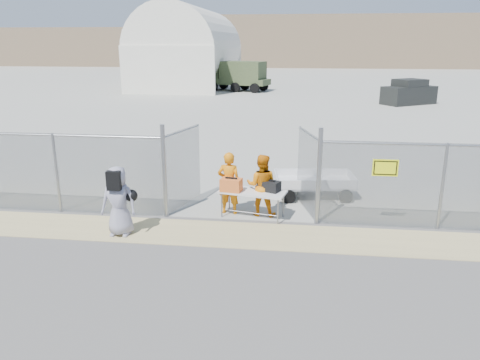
# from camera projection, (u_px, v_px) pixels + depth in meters

# --- Properties ---
(ground) EXTENTS (160.00, 160.00, 0.00)m
(ground) POSITION_uv_depth(u_px,v_px,m) (229.00, 252.00, 10.45)
(ground) COLOR #555353
(tarmac_inside) EXTENTS (160.00, 80.00, 0.01)m
(tarmac_inside) POSITION_uv_depth(u_px,v_px,m) (286.00, 85.00, 50.40)
(tarmac_inside) COLOR #9C9B90
(tarmac_inside) RESTS_ON ground
(dirt_strip) EXTENTS (44.00, 1.60, 0.01)m
(dirt_strip) POSITION_uv_depth(u_px,v_px,m) (235.00, 234.00, 11.40)
(dirt_strip) COLOR tan
(dirt_strip) RESTS_ON ground
(distant_hills) EXTENTS (140.00, 6.00, 9.00)m
(distant_hills) POSITION_uv_depth(u_px,v_px,m) (321.00, 42.00, 82.76)
(distant_hills) COLOR #7F684F
(distant_hills) RESTS_ON ground
(chain_link_fence) EXTENTS (40.00, 0.20, 2.20)m
(chain_link_fence) POSITION_uv_depth(u_px,v_px,m) (240.00, 180.00, 12.04)
(chain_link_fence) COLOR gray
(chain_link_fence) RESTS_ON ground
(quonset_hangar) EXTENTS (9.00, 18.00, 8.00)m
(quonset_hangar) POSITION_uv_depth(u_px,v_px,m) (190.00, 47.00, 48.55)
(quonset_hangar) COLOR white
(quonset_hangar) RESTS_ON ground
(folding_table) EXTENTS (1.85, 1.07, 0.74)m
(folding_table) POSITION_uv_depth(u_px,v_px,m) (253.00, 204.00, 12.44)
(folding_table) COLOR silver
(folding_table) RESTS_ON ground
(orange_bag) EXTENTS (0.59, 0.44, 0.34)m
(orange_bag) POSITION_uv_depth(u_px,v_px,m) (231.00, 185.00, 12.29)
(orange_bag) COLOR orange
(orange_bag) RESTS_ON folding_table
(black_duffel) EXTENTS (0.65, 0.53, 0.27)m
(black_duffel) POSITION_uv_depth(u_px,v_px,m) (269.00, 186.00, 12.31)
(black_duffel) COLOR black
(black_duffel) RESTS_ON folding_table
(security_worker_left) EXTENTS (0.66, 0.47, 1.72)m
(security_worker_left) POSITION_uv_depth(u_px,v_px,m) (229.00, 183.00, 12.58)
(security_worker_left) COLOR orange
(security_worker_left) RESTS_ON ground
(security_worker_right) EXTENTS (0.87, 0.70, 1.68)m
(security_worker_right) POSITION_uv_depth(u_px,v_px,m) (261.00, 185.00, 12.48)
(security_worker_right) COLOR orange
(security_worker_right) RESTS_ON ground
(visitor) EXTENTS (0.85, 0.57, 1.72)m
(visitor) POSITION_uv_depth(u_px,v_px,m) (119.00, 201.00, 11.18)
(visitor) COLOR #8E8C9E
(visitor) RESTS_ON ground
(utility_trailer) EXTENTS (3.23, 1.97, 0.74)m
(utility_trailer) POSITION_uv_depth(u_px,v_px,m) (314.00, 184.00, 14.16)
(utility_trailer) COLOR silver
(utility_trailer) RESTS_ON ground
(military_truck) EXTENTS (6.13, 3.75, 2.74)m
(military_truck) POSITION_uv_depth(u_px,v_px,m) (239.00, 76.00, 44.01)
(military_truck) COLOR #43512F
(military_truck) RESTS_ON ground
(parked_vehicle_near) EXTENTS (4.33, 3.71, 1.81)m
(parked_vehicle_near) POSITION_uv_depth(u_px,v_px,m) (409.00, 92.00, 34.75)
(parked_vehicle_near) COLOR black
(parked_vehicle_near) RESTS_ON ground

